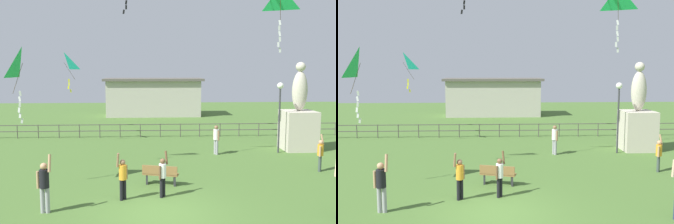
{
  "view_description": "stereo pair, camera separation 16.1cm",
  "coord_description": "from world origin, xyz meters",
  "views": [
    {
      "loc": [
        -0.41,
        -12.36,
        4.96
      ],
      "look_at": [
        0.53,
        5.62,
        2.79
      ],
      "focal_mm": 40.4,
      "sensor_mm": 36.0,
      "label": 1
    },
    {
      "loc": [
        -0.25,
        -12.37,
        4.96
      ],
      "look_at": [
        0.53,
        5.62,
        2.79
      ],
      "focal_mm": 40.4,
      "sensor_mm": 36.0,
      "label": 2
    }
  ],
  "objects": [
    {
      "name": "waterfront_railing",
      "position": [
        -0.32,
        14.0,
        0.62
      ],
      "size": [
        36.03,
        0.06,
        0.95
      ],
      "color": "#4C4742",
      "rests_on": "ground_plane"
    },
    {
      "name": "person_5",
      "position": [
        7.73,
        4.78,
        0.89
      ],
      "size": [
        0.38,
        0.43,
        1.77
      ],
      "color": "#3F4C47",
      "rests_on": "ground_plane"
    },
    {
      "name": "person_4",
      "position": [
        3.41,
        8.5,
        0.96
      ],
      "size": [
        0.31,
        0.45,
        1.68
      ],
      "color": "#99999E",
      "rests_on": "ground_plane"
    },
    {
      "name": "kite_1",
      "position": [
        -5.63,
        11.6,
        5.16
      ],
      "size": [
        1.22,
        1.26,
        2.42
      ],
      "color": "#19B2B2"
    },
    {
      "name": "kite_0",
      "position": [
        4.84,
        2.77,
        7.53
      ],
      "size": [
        1.18,
        0.89,
        2.55
      ],
      "color": "#1EB759"
    },
    {
      "name": "person_6",
      "position": [
        0.11,
        1.58,
        0.89
      ],
      "size": [
        0.38,
        0.39,
        1.77
      ],
      "color": "black",
      "rests_on": "ground_plane"
    },
    {
      "name": "park_bench",
      "position": [
        0.07,
        3.09,
        0.46
      ],
      "size": [
        1.55,
        0.78,
        0.85
      ],
      "color": "olive",
      "rests_on": "ground_plane"
    },
    {
      "name": "person_1",
      "position": [
        -1.38,
        1.36,
        0.91
      ],
      "size": [
        0.42,
        0.37,
        1.81
      ],
      "color": "black",
      "rests_on": "ground_plane"
    },
    {
      "name": "pavilion_building",
      "position": [
        0.1,
        26.0,
        1.93
      ],
      "size": [
        9.91,
        3.94,
        3.79
      ],
      "color": "#B7B2A3",
      "rests_on": "ground_plane"
    },
    {
      "name": "person_0",
      "position": [
        -3.95,
        0.23,
        1.03
      ],
      "size": [
        0.53,
        0.34,
        2.05
      ],
      "color": "#99999E",
      "rests_on": "ground_plane"
    },
    {
      "name": "lamppost",
      "position": [
        7.09,
        8.74,
        2.99
      ],
      "size": [
        0.36,
        0.36,
        4.07
      ],
      "color": "#38383D",
      "rests_on": "ground_plane"
    },
    {
      "name": "kite_5",
      "position": [
        -5.31,
        2.74,
        4.99
      ],
      "size": [
        0.76,
        0.98,
        3.0
      ],
      "color": "#1EB759"
    },
    {
      "name": "ground_plane",
      "position": [
        0.0,
        0.0,
        0.0
      ],
      "size": [
        80.0,
        80.0,
        0.0
      ],
      "primitive_type": "plane",
      "color": "#476B2D"
    },
    {
      "name": "statue_monument",
      "position": [
        8.55,
        9.53,
        1.62
      ],
      "size": [
        1.86,
        1.86,
        5.23
      ],
      "color": "beige",
      "rests_on": "ground_plane"
    }
  ]
}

